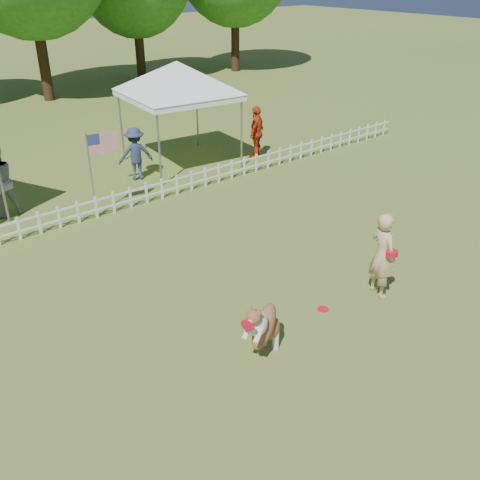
{
  "coord_description": "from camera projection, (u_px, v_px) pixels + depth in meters",
  "views": [
    {
      "loc": [
        -6.37,
        -5.23,
        5.94
      ],
      "look_at": [
        -0.49,
        2.0,
        1.1
      ],
      "focal_mm": 40.0,
      "sensor_mm": 36.0,
      "label": 1
    }
  ],
  "objects": [
    {
      "name": "ground",
      "position": [
        328.0,
        323.0,
        9.9
      ],
      "size": [
        120.0,
        120.0,
        0.0
      ],
      "primitive_type": "plane",
      "color": "#476720",
      "rests_on": "ground"
    },
    {
      "name": "picket_fence",
      "position": [
        139.0,
        195.0,
        14.58
      ],
      "size": [
        22.0,
        0.08,
        0.6
      ],
      "primitive_type": null,
      "color": "white",
      "rests_on": "ground"
    },
    {
      "name": "handler",
      "position": [
        383.0,
        255.0,
        10.39
      ],
      "size": [
        0.58,
        0.74,
        1.78
      ],
      "primitive_type": "imported",
      "rotation": [
        0.0,
        0.0,
        1.31
      ],
      "color": "tan",
      "rests_on": "ground"
    },
    {
      "name": "dog",
      "position": [
        265.0,
        326.0,
        8.83
      ],
      "size": [
        1.24,
        0.85,
        1.22
      ],
      "primitive_type": null,
      "rotation": [
        0.0,
        0.0,
        0.43
      ],
      "color": "brown",
      "rests_on": "ground"
    },
    {
      "name": "frisbee_on_turf",
      "position": [
        323.0,
        309.0,
        10.29
      ],
      "size": [
        0.23,
        0.23,
        0.02
      ],
      "primitive_type": "cylinder",
      "rotation": [
        0.0,
        0.0,
        -0.04
      ],
      "color": "red",
      "rests_on": "ground"
    },
    {
      "name": "canopy_tent_right",
      "position": [
        179.0,
        116.0,
        17.04
      ],
      "size": [
        3.41,
        3.41,
        3.22
      ],
      "primitive_type": null,
      "rotation": [
        0.0,
        0.0,
        -0.1
      ],
      "color": "white",
      "rests_on": "ground"
    },
    {
      "name": "flag_pole",
      "position": [
        91.0,
        177.0,
        13.57
      ],
      "size": [
        0.86,
        0.21,
        2.23
      ],
      "primitive_type": null,
      "rotation": [
        0.0,
        0.0,
        -0.14
      ],
      "color": "gray",
      "rests_on": "ground"
    },
    {
      "name": "spectator_b",
      "position": [
        135.0,
        154.0,
        16.17
      ],
      "size": [
        1.17,
        0.89,
        1.61
      ],
      "primitive_type": "imported",
      "rotation": [
        0.0,
        0.0,
        2.83
      ],
      "color": "#253150",
      "rests_on": "ground"
    },
    {
      "name": "spectator_c",
      "position": [
        257.0,
        132.0,
        17.92
      ],
      "size": [
        1.12,
        0.88,
        1.78
      ],
      "primitive_type": "imported",
      "rotation": [
        0.0,
        0.0,
        3.65
      ],
      "color": "red",
      "rests_on": "ground"
    }
  ]
}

